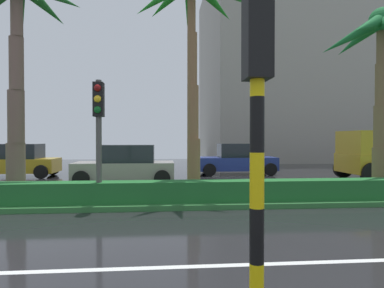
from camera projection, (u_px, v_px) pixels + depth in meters
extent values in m
cube|color=black|center=(16.00, 197.00, 11.66)|extent=(90.00, 42.00, 0.10)
cube|color=#2D6B33|center=(2.00, 199.00, 10.66)|extent=(85.50, 4.00, 0.15)
cylinder|color=brown|center=(16.00, 169.00, 10.85)|extent=(0.58, 0.58, 1.69)
cylinder|color=brown|center=(16.00, 117.00, 10.78)|extent=(0.51, 0.51, 1.69)
cylinder|color=brown|center=(16.00, 64.00, 10.70)|extent=(0.44, 0.44, 1.69)
cylinder|color=brown|center=(17.00, 10.00, 10.62)|extent=(0.37, 0.37, 1.69)
cone|color=#1E5922|center=(42.00, 4.00, 11.49)|extent=(1.58, 2.15, 1.34)
cone|color=#1E5922|center=(20.00, 5.00, 11.51)|extent=(1.13, 2.22, 1.40)
cylinder|color=brown|center=(194.00, 165.00, 11.50)|extent=(0.45, 0.45, 1.83)
cylinder|color=brown|center=(193.00, 112.00, 11.55)|extent=(0.40, 0.40, 1.83)
cylinder|color=brown|center=(192.00, 59.00, 11.60)|extent=(0.34, 0.34, 1.83)
cylinder|color=brown|center=(192.00, 7.00, 11.65)|extent=(0.29, 0.29, 1.83)
cone|color=#1D761F|center=(212.00, 0.00, 12.36)|extent=(2.15, 1.89, 1.46)
cone|color=#1D761F|center=(189.00, 4.00, 12.67)|extent=(0.56, 2.31, 1.49)
cylinder|color=brown|center=(380.00, 168.00, 12.10)|extent=(0.55, 0.55, 1.52)
cylinder|color=brown|center=(381.00, 127.00, 12.14)|extent=(0.48, 0.48, 1.52)
cylinder|color=brown|center=(381.00, 85.00, 12.17)|extent=(0.42, 0.42, 1.52)
cylinder|color=brown|center=(382.00, 44.00, 12.21)|extent=(0.35, 0.35, 1.52)
sphere|color=#1A632E|center=(382.00, 20.00, 12.20)|extent=(0.90, 0.90, 0.90)
cone|color=#1A632E|center=(358.00, 39.00, 13.20)|extent=(1.13, 2.38, 1.31)
cone|color=#1A632E|center=(351.00, 37.00, 12.64)|extent=(2.25, 1.64, 1.48)
cone|color=#1A632E|center=(369.00, 25.00, 11.54)|extent=(2.23, 1.76, 1.35)
cylinder|color=#4C4C47|center=(99.00, 142.00, 9.44)|extent=(0.16, 0.16, 3.48)
cube|color=black|center=(99.00, 100.00, 9.43)|extent=(0.28, 0.32, 0.96)
sphere|color=maroon|center=(97.00, 88.00, 9.25)|extent=(0.20, 0.20, 0.20)
sphere|color=yellow|center=(97.00, 99.00, 9.26)|extent=(0.20, 0.20, 0.20)
sphere|color=#0F591E|center=(98.00, 110.00, 9.26)|extent=(0.20, 0.20, 0.20)
cylinder|color=black|center=(257.00, 236.00, 3.67)|extent=(0.16, 0.16, 0.61)
cylinder|color=yellow|center=(257.00, 180.00, 3.66)|extent=(0.16, 0.16, 0.61)
cylinder|color=black|center=(257.00, 125.00, 3.66)|extent=(0.16, 0.16, 0.61)
cylinder|color=yellow|center=(257.00, 69.00, 3.65)|extent=(0.16, 0.16, 0.61)
cylinder|color=black|center=(257.00, 12.00, 3.64)|extent=(0.16, 0.16, 0.61)
cube|color=black|center=(257.00, 35.00, 3.64)|extent=(0.28, 0.32, 0.96)
sphere|color=red|center=(253.00, 13.00, 3.81)|extent=(0.20, 0.20, 0.20)
sphere|color=#7F600F|center=(253.00, 40.00, 3.81)|extent=(0.20, 0.20, 0.20)
sphere|color=#0F591E|center=(253.00, 66.00, 3.81)|extent=(0.20, 0.20, 0.20)
cube|color=#B28C1E|center=(14.00, 165.00, 17.40)|extent=(4.30, 1.76, 0.72)
cube|color=#1E2328|center=(17.00, 151.00, 17.40)|extent=(2.30, 1.58, 0.76)
cylinder|color=black|center=(41.00, 172.00, 16.66)|extent=(0.68, 0.22, 0.68)
cylinder|color=black|center=(53.00, 169.00, 18.45)|extent=(0.68, 0.22, 0.68)
cube|color=gray|center=(124.00, 170.00, 14.71)|extent=(4.30, 1.76, 0.72)
cube|color=#1E2328|center=(128.00, 153.00, 14.71)|extent=(2.30, 1.58, 0.76)
cylinder|color=black|center=(81.00, 179.00, 13.67)|extent=(0.68, 0.22, 0.68)
cylinder|color=black|center=(90.00, 174.00, 15.46)|extent=(0.68, 0.22, 0.68)
cylinder|color=black|center=(162.00, 178.00, 13.96)|extent=(0.68, 0.22, 0.68)
cylinder|color=black|center=(162.00, 174.00, 15.76)|extent=(0.68, 0.22, 0.68)
cube|color=navy|center=(237.00, 164.00, 18.73)|extent=(4.30, 1.76, 0.72)
cube|color=#1E2328|center=(239.00, 150.00, 18.73)|extent=(2.30, 1.58, 0.76)
cylinder|color=black|center=(210.00, 170.00, 17.69)|extent=(0.68, 0.22, 0.68)
cylinder|color=black|center=(205.00, 167.00, 19.48)|extent=(0.68, 0.22, 0.68)
cylinder|color=black|center=(271.00, 169.00, 17.98)|extent=(0.68, 0.22, 0.68)
cylinder|color=black|center=(261.00, 167.00, 19.78)|extent=(0.68, 0.22, 0.68)
cube|color=#B28C1E|center=(366.00, 142.00, 15.99)|extent=(1.90, 2.21, 1.10)
cylinder|color=black|center=(371.00, 173.00, 14.80)|extent=(0.92, 0.30, 0.92)
cylinder|color=black|center=(343.00, 169.00, 17.13)|extent=(0.92, 0.30, 0.92)
cube|color=gray|center=(300.00, 73.00, 33.85)|extent=(18.95, 14.71, 17.38)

